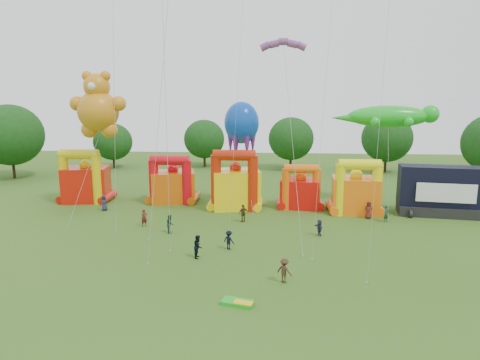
# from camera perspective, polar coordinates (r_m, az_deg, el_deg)

# --- Properties ---
(ground) EXTENTS (160.00, 160.00, 0.00)m
(ground) POSITION_cam_1_polar(r_m,az_deg,el_deg) (26.62, -6.58, -18.51)
(ground) COLOR #335718
(ground) RESTS_ON ground
(tree_ring) EXTENTS (124.31, 126.41, 12.07)m
(tree_ring) POSITION_cam_1_polar(r_m,az_deg,el_deg) (25.00, -9.31, -4.98)
(tree_ring) COLOR #352314
(tree_ring) RESTS_ON ground
(bouncy_castle_0) EXTENTS (6.05, 5.18, 6.85)m
(bouncy_castle_0) POSITION_cam_1_polar(r_m,az_deg,el_deg) (57.76, -19.92, -0.18)
(bouncy_castle_0) COLOR red
(bouncy_castle_0) RESTS_ON ground
(bouncy_castle_1) EXTENTS (6.12, 5.32, 6.14)m
(bouncy_castle_1) POSITION_cam_1_polar(r_m,az_deg,el_deg) (54.79, -8.96, -0.51)
(bouncy_castle_1) COLOR #D1550B
(bouncy_castle_1) RESTS_ON ground
(bouncy_castle_2) EXTENTS (6.28, 5.44, 7.20)m
(bouncy_castle_2) POSITION_cam_1_polar(r_m,az_deg,el_deg) (50.89, -0.64, -0.80)
(bouncy_castle_2) COLOR yellow
(bouncy_castle_2) RESTS_ON ground
(bouncy_castle_3) EXTENTS (4.99, 4.21, 5.45)m
(bouncy_castle_3) POSITION_cam_1_polar(r_m,az_deg,el_deg) (51.74, 8.05, -1.43)
(bouncy_castle_3) COLOR red
(bouncy_castle_3) RESTS_ON ground
(bouncy_castle_4) EXTENTS (5.48, 4.53, 6.41)m
(bouncy_castle_4) POSITION_cam_1_polar(r_m,az_deg,el_deg) (50.69, 15.19, -1.57)
(bouncy_castle_4) COLOR orange
(bouncy_castle_4) RESTS_ON ground
(stage_trailer) EXTENTS (9.28, 4.54, 5.60)m
(stage_trailer) POSITION_cam_1_polar(r_m,az_deg,el_deg) (53.03, 25.14, -1.39)
(stage_trailer) COLOR black
(stage_trailer) RESTS_ON ground
(teddy_bear_kite) EXTENTS (6.77, 11.32, 16.24)m
(teddy_bear_kite) POSITION_cam_1_polar(r_m,az_deg,el_deg) (53.06, -18.71, 7.48)
(teddy_bear_kite) COLOR orange
(teddy_bear_kite) RESTS_ON ground
(gecko_kite) EXTENTS (12.90, 9.42, 12.29)m
(gecko_kite) POSITION_cam_1_polar(r_m,az_deg,el_deg) (53.75, 19.19, 4.80)
(gecko_kite) COLOR green
(gecko_kite) RESTS_ON ground
(octopus_kite) EXTENTS (4.18, 6.85, 12.71)m
(octopus_kite) POSITION_cam_1_polar(r_m,az_deg,el_deg) (51.06, 0.51, 4.44)
(octopus_kite) COLOR #0B41B0
(octopus_kite) RESTS_ON ground
(parafoil_kites) EXTENTS (20.41, 9.93, 28.00)m
(parafoil_kites) POSITION_cam_1_polar(r_m,az_deg,el_deg) (38.50, 2.82, 7.15)
(parafoil_kites) COLOR red
(parafoil_kites) RESTS_ON ground
(diamond_kites) EXTENTS (20.72, 17.34, 39.01)m
(diamond_kites) POSITION_cam_1_polar(r_m,az_deg,el_deg) (37.54, 1.29, 15.74)
(diamond_kites) COLOR red
(diamond_kites) RESTS_ON ground
(folded_kite_bundle) EXTENTS (2.19, 1.48, 0.31)m
(folded_kite_bundle) POSITION_cam_1_polar(r_m,az_deg,el_deg) (28.49, -0.26, -16.02)
(folded_kite_bundle) COLOR green
(folded_kite_bundle) RESTS_ON ground
(spectator_0) EXTENTS (0.92, 0.61, 1.87)m
(spectator_0) POSITION_cam_1_polar(r_m,az_deg,el_deg) (52.58, -17.66, -2.93)
(spectator_0) COLOR #24293D
(spectator_0) RESTS_ON ground
(spectator_1) EXTENTS (0.78, 0.77, 1.82)m
(spectator_1) POSITION_cam_1_polar(r_m,az_deg,el_deg) (45.13, -12.65, -4.96)
(spectator_1) COLOR #5A1E19
(spectator_1) RESTS_ON ground
(spectator_2) EXTENTS (0.87, 1.01, 1.79)m
(spectator_2) POSITION_cam_1_polar(r_m,az_deg,el_deg) (42.68, -9.30, -5.77)
(spectator_2) COLOR #16382A
(spectator_2) RESTS_ON ground
(spectator_3) EXTENTS (1.26, 1.11, 1.69)m
(spectator_3) POSITION_cam_1_polar(r_m,az_deg,el_deg) (37.65, -1.49, -8.00)
(spectator_3) COLOR black
(spectator_3) RESTS_ON ground
(spectator_4) EXTENTS (1.19, 1.01, 1.92)m
(spectator_4) POSITION_cam_1_polar(r_m,az_deg,el_deg) (45.63, 0.44, -4.45)
(spectator_4) COLOR #41331A
(spectator_4) RESTS_ON ground
(spectator_5) EXTENTS (0.95, 1.54, 1.58)m
(spectator_5) POSITION_cam_1_polar(r_m,az_deg,el_deg) (41.94, 10.52, -6.27)
(spectator_5) COLOR #2E2A46
(spectator_5) RESTS_ON ground
(spectator_6) EXTENTS (0.98, 0.68, 1.93)m
(spectator_6) POSITION_cam_1_polar(r_m,az_deg,el_deg) (48.94, 16.76, -3.85)
(spectator_6) COLOR #5B201A
(spectator_6) RESTS_ON ground
(spectator_7) EXTENTS (0.79, 0.76, 1.81)m
(spectator_7) POSITION_cam_1_polar(r_m,az_deg,el_deg) (48.30, 18.91, -4.25)
(spectator_7) COLOR #1C4831
(spectator_7) RESTS_ON ground
(spectator_8) EXTENTS (0.76, 0.96, 1.93)m
(spectator_8) POSITION_cam_1_polar(r_m,az_deg,el_deg) (35.88, -5.60, -8.81)
(spectator_8) COLOR black
(spectator_8) RESTS_ON ground
(spectator_9) EXTENTS (1.34, 1.18, 1.80)m
(spectator_9) POSITION_cam_1_polar(r_m,az_deg,el_deg) (31.38, 5.93, -11.91)
(spectator_9) COLOR #3D2918
(spectator_9) RESTS_ON ground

